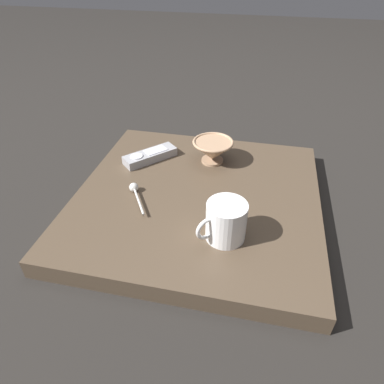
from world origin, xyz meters
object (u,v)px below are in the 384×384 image
(cereal_bowl, at_px, (213,150))
(coffee_mug, at_px, (225,221))
(teaspoon, at_px, (135,190))
(tv_remote_near, at_px, (150,156))

(cereal_bowl, bearing_deg, coffee_mug, -165.68)
(teaspoon, relative_size, tv_remote_near, 0.74)
(cereal_bowl, distance_m, tv_remote_near, 0.19)
(tv_remote_near, bearing_deg, cereal_bowl, -80.99)
(coffee_mug, distance_m, tv_remote_near, 0.40)
(teaspoon, bearing_deg, cereal_bowl, -40.19)
(coffee_mug, height_order, tv_remote_near, coffee_mug)
(cereal_bowl, xyz_separation_m, teaspoon, (-0.21, 0.18, -0.03))
(coffee_mug, bearing_deg, tv_remote_near, 43.10)
(teaspoon, xyz_separation_m, tv_remote_near, (0.18, 0.01, 0.00))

